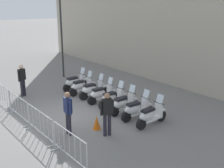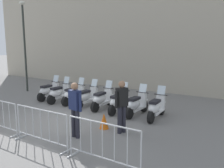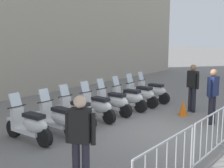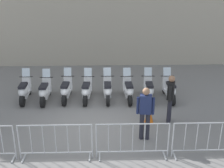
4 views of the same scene
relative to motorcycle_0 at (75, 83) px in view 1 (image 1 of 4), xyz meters
The scene contains 18 objects.
ground_plane 3.83m from the motorcycle_0, 28.79° to the right, with size 120.00×120.00×0.00m, color slate.
motorcycle_0 is the anchor object (origin of this frame).
motorcycle_1 0.86m from the motorcycle_0, ahead, with size 0.64×1.72×1.24m.
motorcycle_2 1.70m from the motorcycle_0, 10.16° to the left, with size 0.59×1.72×1.24m.
motorcycle_3 2.55m from the motorcycle_0, ahead, with size 0.57×1.73×1.24m.
motorcycle_4 3.41m from the motorcycle_0, ahead, with size 0.65×1.72×1.24m.
motorcycle_5 4.27m from the motorcycle_0, ahead, with size 0.69×1.71×1.24m.
motorcycle_6 5.12m from the motorcycle_0, ahead, with size 0.58×1.72×1.24m.
motorcycle_7 5.98m from the motorcycle_0, ahead, with size 0.68×1.71×1.24m.
barrier_segment_0 4.04m from the motorcycle_0, 83.66° to the right, with size 2.02×0.74×1.07m.
barrier_segment_1 4.46m from the motorcycle_0, 55.14° to the right, with size 2.02×0.74×1.07m.
barrier_segment_2 5.72m from the motorcycle_0, 35.44° to the right, with size 2.02×0.74×1.07m.
barrier_segment_3 7.38m from the motorcycle_0, 23.68° to the right, with size 2.02×0.74×1.07m.
street_lamp 4.18m from the motorcycle_0, behind, with size 0.36×0.36×5.40m.
officer_near_row_end 5.91m from the motorcycle_0, 10.35° to the right, with size 0.28×0.54×1.73m.
officer_mid_plaza 2.89m from the motorcycle_0, 98.70° to the right, with size 0.39×0.47×1.73m.
officer_by_barriers 5.50m from the motorcycle_0, 24.88° to the right, with size 0.55×0.23×1.73m.
traffic_cone 5.24m from the motorcycle_0, 12.87° to the right, with size 0.32×0.32×0.55m, color orange.
Camera 1 is at (11.14, -3.92, 5.11)m, focal length 45.39 mm.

